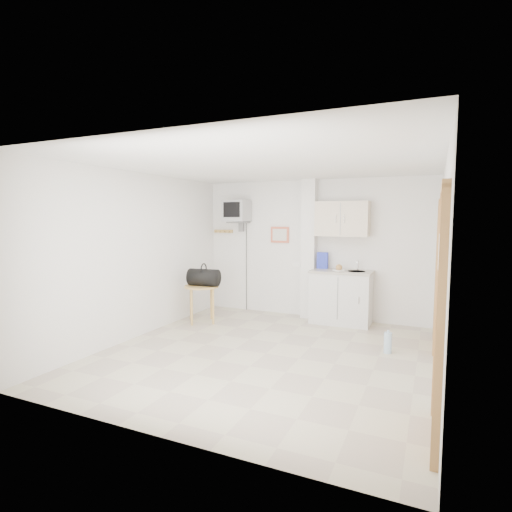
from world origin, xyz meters
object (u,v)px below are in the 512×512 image
at_px(duffel_bag, 204,277).
at_px(water_bottle, 388,343).
at_px(round_table, 202,291).
at_px(crt_television, 237,212).

bearing_deg(duffel_bag, water_bottle, -12.07).
height_order(round_table, water_bottle, round_table).
relative_size(duffel_bag, water_bottle, 1.76).
distance_m(crt_television, water_bottle, 3.69).
bearing_deg(water_bottle, duffel_bag, 173.62).
xyz_separation_m(crt_television, water_bottle, (2.94, -1.32, -1.79)).
bearing_deg(crt_television, round_table, -101.64).
distance_m(round_table, water_bottle, 3.19).
relative_size(crt_television, round_table, 3.32).
bearing_deg(water_bottle, crt_television, 155.79).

